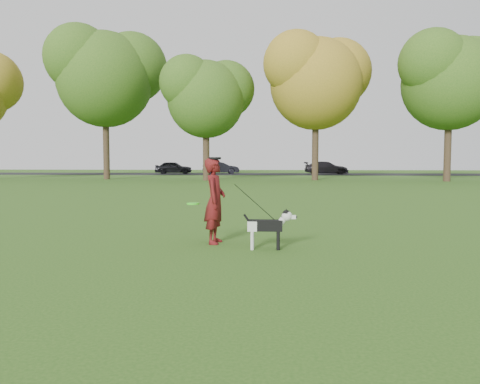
# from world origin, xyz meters

# --- Properties ---
(ground) EXTENTS (120.00, 120.00, 0.00)m
(ground) POSITION_xyz_m (0.00, 0.00, 0.00)
(ground) COLOR #285116
(ground) RESTS_ON ground
(road) EXTENTS (120.00, 7.00, 0.02)m
(road) POSITION_xyz_m (0.00, 40.00, 0.01)
(road) COLOR black
(road) RESTS_ON ground
(man) EXTENTS (0.42, 0.60, 1.57)m
(man) POSITION_xyz_m (-0.26, -0.07, 0.78)
(man) COLOR #590C17
(man) RESTS_ON ground
(dog) EXTENTS (0.92, 0.18, 0.70)m
(dog) POSITION_xyz_m (0.73, -0.59, 0.43)
(dog) COLOR black
(dog) RESTS_ON ground
(car_left) EXTENTS (3.96, 1.88, 1.31)m
(car_left) POSITION_xyz_m (-9.49, 40.00, 0.67)
(car_left) COLOR black
(car_left) RESTS_ON road
(car_mid) EXTENTS (3.96, 2.07, 1.24)m
(car_mid) POSITION_xyz_m (-4.51, 40.00, 0.64)
(car_mid) COLOR black
(car_mid) RESTS_ON road
(car_right) EXTENTS (4.54, 1.95, 1.30)m
(car_right) POSITION_xyz_m (6.40, 40.00, 0.67)
(car_right) COLOR #262229
(car_right) RESTS_ON road
(man_held_items) EXTENTS (1.63, 0.63, 1.11)m
(man_held_items) POSITION_xyz_m (0.47, -0.35, 0.79)
(man_held_items) COLOR #3CFF20
(man_held_items) RESTS_ON ground
(tree_row) EXTENTS (51.74, 8.86, 12.01)m
(tree_row) POSITION_xyz_m (-1.43, 26.07, 7.41)
(tree_row) COLOR #38281C
(tree_row) RESTS_ON ground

